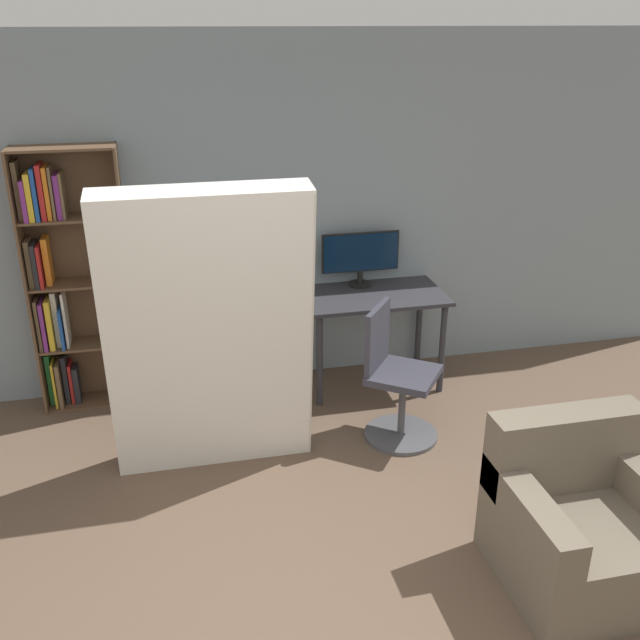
{
  "coord_description": "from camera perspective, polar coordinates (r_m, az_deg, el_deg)",
  "views": [
    {
      "loc": [
        -0.58,
        -2.23,
        2.75
      ],
      "look_at": [
        0.3,
        1.68,
        1.05
      ],
      "focal_mm": 40.0,
      "sensor_mm": 36.0,
      "label": 1
    }
  ],
  "objects": [
    {
      "name": "office_chair",
      "position": [
        4.99,
        6.06,
        -5.2
      ],
      "size": [
        0.62,
        0.62,
        0.97
      ],
      "color": "#4C4C51",
      "rests_on": "ground"
    },
    {
      "name": "monitor",
      "position": [
        5.65,
        3.26,
        5.23
      ],
      "size": [
        0.63,
        0.18,
        0.44
      ],
      "color": "black",
      "rests_on": "desk"
    },
    {
      "name": "bookshelf",
      "position": [
        5.51,
        -19.59,
        2.92
      ],
      "size": [
        0.72,
        0.3,
        1.96
      ],
      "color": "brown",
      "rests_on": "ground"
    },
    {
      "name": "wall_back",
      "position": [
        5.52,
        -6.35,
        8.16
      ],
      "size": [
        8.0,
        0.06,
        2.7
      ],
      "color": "gray",
      "rests_on": "ground"
    },
    {
      "name": "armchair",
      "position": [
        4.1,
        20.18,
        -15.03
      ],
      "size": [
        0.85,
        0.8,
        0.85
      ],
      "color": "#665B4C",
      "rests_on": "ground"
    },
    {
      "name": "desk",
      "position": [
        5.6,
        4.28,
        1.0
      ],
      "size": [
        1.1,
        0.65,
        0.77
      ],
      "color": "#2D2D33",
      "rests_on": "ground"
    },
    {
      "name": "mattress_near",
      "position": [
        4.47,
        -8.77,
        -1.14
      ],
      "size": [
        1.27,
        0.44,
        1.89
      ],
      "color": "silver",
      "rests_on": "ground"
    }
  ]
}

